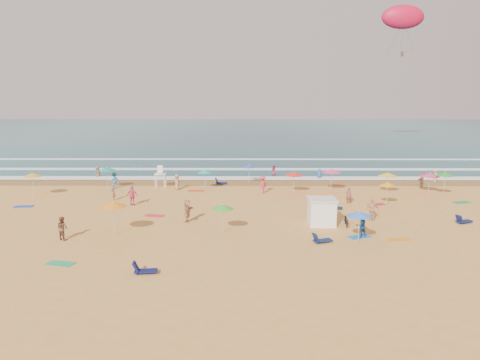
{
  "coord_description": "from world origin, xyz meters",
  "views": [
    {
      "loc": [
        -1.17,
        -41.26,
        10.14
      ],
      "look_at": [
        -1.51,
        6.0,
        1.5
      ],
      "focal_mm": 35.0,
      "sensor_mm": 36.0,
      "label": 1
    }
  ],
  "objects_px": {
    "bicycle": "(346,220)",
    "lifeguard_stand": "(160,178)",
    "parasail": "(403,17)",
    "cabana": "(322,212)"
  },
  "relations": [
    {
      "from": "lifeguard_stand",
      "to": "cabana",
      "type": "bearing_deg",
      "value": -44.06
    },
    {
      "from": "bicycle",
      "to": "lifeguard_stand",
      "type": "height_order",
      "value": "lifeguard_stand"
    },
    {
      "from": "bicycle",
      "to": "parasail",
      "type": "height_order",
      "value": "parasail"
    },
    {
      "from": "cabana",
      "to": "lifeguard_stand",
      "type": "relative_size",
      "value": 0.95
    },
    {
      "from": "lifeguard_stand",
      "to": "parasail",
      "type": "distance_m",
      "value": 63.68
    },
    {
      "from": "bicycle",
      "to": "lifeguard_stand",
      "type": "bearing_deg",
      "value": 144.81
    },
    {
      "from": "parasail",
      "to": "lifeguard_stand",
      "type": "bearing_deg",
      "value": -132.42
    },
    {
      "from": "cabana",
      "to": "bicycle",
      "type": "relative_size",
      "value": 1.08
    },
    {
      "from": "bicycle",
      "to": "parasail",
      "type": "xyz_separation_m",
      "value": [
        22.58,
        58.77,
        24.38
      ]
    },
    {
      "from": "lifeguard_stand",
      "to": "parasail",
      "type": "xyz_separation_m",
      "value": [
        39.84,
        43.6,
        23.81
      ]
    }
  ]
}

